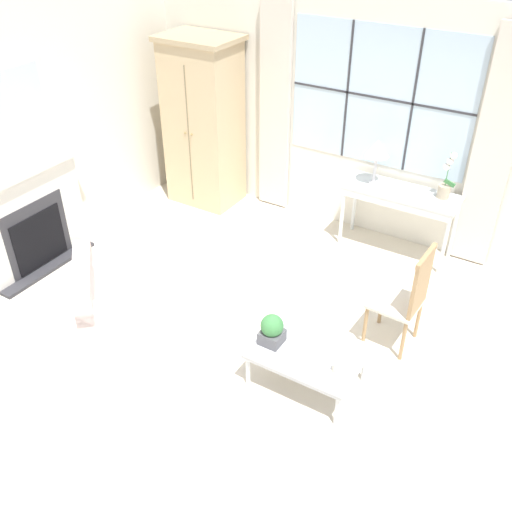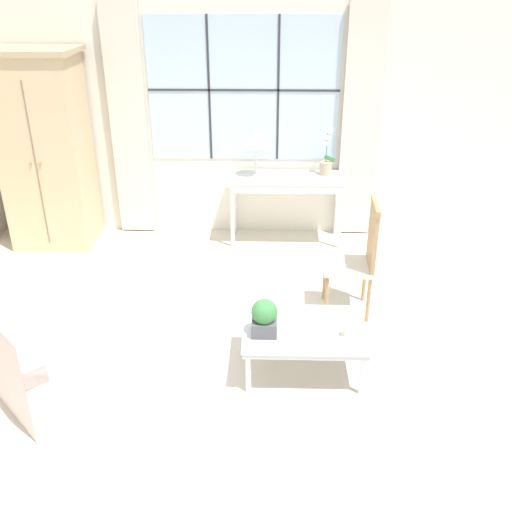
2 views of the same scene
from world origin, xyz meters
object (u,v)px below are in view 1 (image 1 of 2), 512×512
object	(u,v)px
fireplace	(26,210)
table_lamp	(377,149)
console_table	(401,197)
coffee_table	(308,353)
armchair_upholstered	(125,304)
side_chair_wooden	(408,295)
armoire	(204,123)
pillar_candle	(337,368)
potted_plant_small	(272,330)
potted_orchid	(446,182)

from	to	relation	value
fireplace	table_lamp	distance (m)	3.95
console_table	coffee_table	distance (m)	2.51
armchair_upholstered	coffee_table	bearing A→B (deg)	7.74
side_chair_wooden	table_lamp	bearing A→B (deg)	122.12
armoire	side_chair_wooden	distance (m)	3.68
side_chair_wooden	pillar_candle	distance (m)	1.07
fireplace	potted_plant_small	size ratio (longest dim) A/B	7.73
coffee_table	potted_plant_small	world-z (taller)	potted_plant_small
armoire	pillar_candle	distance (m)	4.05
table_lamp	fireplace	bearing A→B (deg)	-141.22
armoire	potted_orchid	world-z (taller)	armoire
potted_plant_small	pillar_candle	distance (m)	0.64
potted_plant_small	pillar_candle	world-z (taller)	potted_plant_small
armchair_upholstered	table_lamp	bearing A→B (deg)	62.52
console_table	coffee_table	bearing A→B (deg)	-87.85
armchair_upholstered	fireplace	bearing A→B (deg)	169.93
table_lamp	potted_orchid	bearing A→B (deg)	4.62
armoire	console_table	xyz separation A→B (m)	(2.69, 0.08, -0.39)
table_lamp	pillar_candle	world-z (taller)	table_lamp
pillar_candle	potted_orchid	bearing A→B (deg)	89.38
side_chair_wooden	potted_orchid	bearing A→B (deg)	96.75
armoire	potted_plant_small	world-z (taller)	armoire
armoire	armchair_upholstered	xyz separation A→B (m)	(0.91, -2.65, -0.82)
armoire	console_table	bearing A→B (deg)	1.77
fireplace	armchair_upholstered	world-z (taller)	fireplace
potted_orchid	armchair_upholstered	distance (m)	3.65
coffee_table	side_chair_wooden	bearing A→B (deg)	59.18
fireplace	armchair_upholstered	bearing A→B (deg)	-10.07
fireplace	side_chair_wooden	size ratio (longest dim) A/B	2.06
coffee_table	potted_plant_small	xyz separation A→B (m)	(-0.31, -0.08, 0.19)
fireplace	armchair_upholstered	xyz separation A→B (m)	(1.63, -0.29, -0.44)
fireplace	coffee_table	distance (m)	3.52
pillar_candle	armchair_upholstered	bearing A→B (deg)	-176.35
console_table	potted_plant_small	distance (m)	2.58
fireplace	potted_plant_small	distance (m)	3.20
fireplace	pillar_candle	distance (m)	3.84
armoire	side_chair_wooden	xyz separation A→B (m)	(3.33, -1.48, -0.50)
console_table	table_lamp	size ratio (longest dim) A/B	2.48
armchair_upholstered	coffee_table	xyz separation A→B (m)	(1.87, 0.25, 0.07)
table_lamp	potted_orchid	world-z (taller)	potted_orchid
table_lamp	potted_plant_small	bearing A→B (deg)	-87.04
armoire	potted_plant_small	size ratio (longest dim) A/B	7.57
armoire	potted_orchid	bearing A→B (deg)	2.84
console_table	table_lamp	world-z (taller)	table_lamp
armoire	potted_plant_small	xyz separation A→B (m)	(2.47, -2.48, -0.56)
side_chair_wooden	console_table	bearing A→B (deg)	112.19
fireplace	side_chair_wooden	xyz separation A→B (m)	(4.04, 0.88, -0.12)
table_lamp	side_chair_wooden	distance (m)	1.96
potted_plant_small	table_lamp	bearing A→B (deg)	92.96
armoire	coffee_table	xyz separation A→B (m)	(2.78, -2.40, -0.75)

